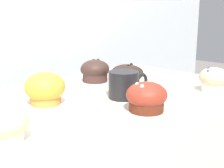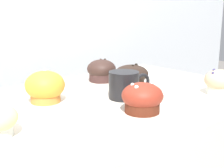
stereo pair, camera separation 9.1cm
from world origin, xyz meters
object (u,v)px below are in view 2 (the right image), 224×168
Objects in this scene: muffin_front_center at (101,71)px; muffin_front_right at (45,87)px; muffin_back_left at (220,82)px; coffee_cup at (125,84)px; muffin_back_center at (142,98)px; muffin_back_right at (131,76)px.

muffin_front_right reaches higher than muffin_front_center.
muffin_back_left and coffee_cup have the same top height.
muffin_front_center is at bearing 66.91° from muffin_back_center.
muffin_back_right is 1.02× the size of muffin_front_right.
muffin_front_center is at bearing 99.37° from muffin_back_right.
muffin_front_center is 0.92× the size of muffin_back_right.
muffin_back_left is 0.84× the size of muffin_front_right.
muffin_back_right is at bearing 118.89° from muffin_back_left.
muffin_back_center is 0.80× the size of coffee_cup.
muffin_front_right reaches higher than coffee_cup.
muffin_front_center is 1.11× the size of muffin_back_left.
muffin_front_right is at bearing 147.28° from muffin_back_left.
muffin_back_center is at bearing 172.19° from muffin_back_left.
muffin_front_right is (-0.44, 0.28, 0.00)m from muffin_back_left.
muffin_back_left and muffin_back_right have the same top height.
muffin_front_right reaches higher than muffin_back_left.
muffin_back_left is 0.53m from muffin_front_right.
muffin_back_center is (-0.30, 0.04, -0.00)m from muffin_back_left.
muffin_back_center is at bearing -113.09° from muffin_front_center.
muffin_back_right is 0.14m from coffee_cup.
muffin_back_right reaches higher than muffin_back_center.
muffin_back_right is 0.26m from muffin_back_center.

